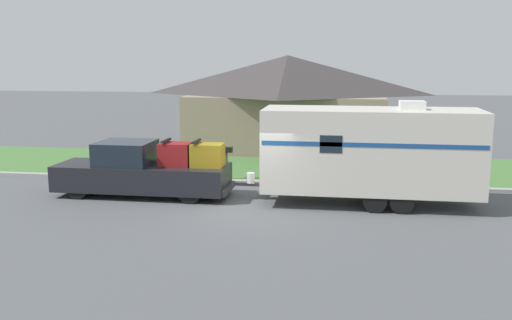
% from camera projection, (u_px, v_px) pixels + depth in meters
% --- Properties ---
extents(ground_plane, '(120.00, 120.00, 0.00)m').
position_uv_depth(ground_plane, '(253.00, 210.00, 18.46)').
color(ground_plane, '#515456').
extents(curb_strip, '(80.00, 0.30, 0.14)m').
position_uv_depth(curb_strip, '(268.00, 183.00, 22.09)').
color(curb_strip, '#999993').
rests_on(curb_strip, ground_plane).
extents(lawn_strip, '(80.00, 7.00, 0.03)m').
position_uv_depth(lawn_strip, '(279.00, 167.00, 25.65)').
color(lawn_strip, '#477538').
rests_on(lawn_strip, ground_plane).
extents(house_across_street, '(10.87, 6.82, 4.97)m').
position_uv_depth(house_across_street, '(287.00, 101.00, 30.42)').
color(house_across_street, gray).
rests_on(house_across_street, ground_plane).
extents(pickup_truck, '(6.24, 1.99, 2.04)m').
position_uv_depth(pickup_truck, '(144.00, 171.00, 20.20)').
color(pickup_truck, black).
rests_on(pickup_truck, ground_plane).
extents(travel_trailer, '(8.15, 2.39, 3.48)m').
position_uv_depth(travel_trailer, '(371.00, 150.00, 18.84)').
color(travel_trailer, black).
rests_on(travel_trailer, ground_plane).
extents(mailbox, '(0.48, 0.20, 1.35)m').
position_uv_depth(mailbox, '(227.00, 155.00, 22.75)').
color(mailbox, brown).
rests_on(mailbox, ground_plane).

